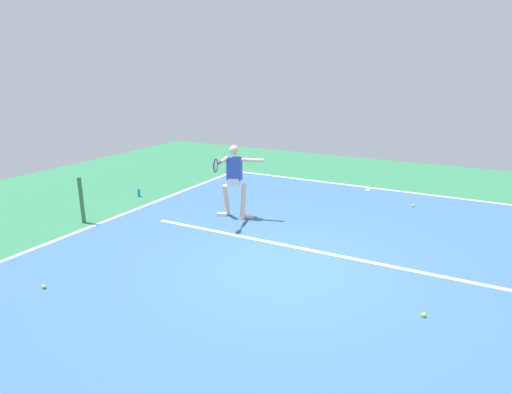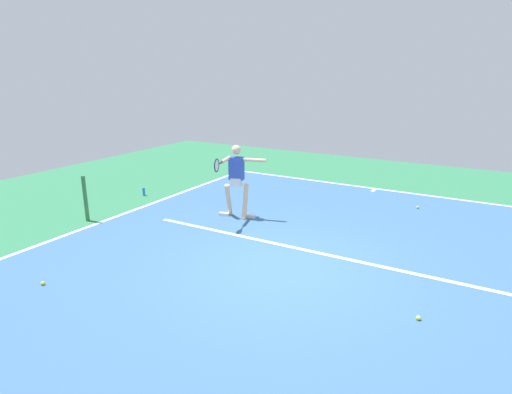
% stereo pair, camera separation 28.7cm
% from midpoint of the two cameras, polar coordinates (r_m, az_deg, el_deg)
% --- Properties ---
extents(ground_plane, '(21.17, 21.17, 0.00)m').
position_cam_midpoint_polar(ground_plane, '(7.72, 2.68, -9.36)').
color(ground_plane, '#2D754C').
extents(court_surface, '(9.48, 12.42, 0.00)m').
position_cam_midpoint_polar(court_surface, '(7.72, 2.68, -9.35)').
color(court_surface, '#38608E').
rests_on(court_surface, ground_plane).
extents(court_line_baseline_near, '(9.48, 0.10, 0.01)m').
position_cam_midpoint_polar(court_line_baseline_near, '(13.24, 14.22, 1.22)').
color(court_line_baseline_near, white).
rests_on(court_line_baseline_near, ground_plane).
extents(court_line_sideline_right, '(0.10, 12.42, 0.01)m').
position_cam_midpoint_polar(court_line_sideline_right, '(10.45, -21.25, -3.47)').
color(court_line_sideline_right, white).
rests_on(court_line_sideline_right, ground_plane).
extents(court_line_service, '(7.11, 0.10, 0.01)m').
position_cam_midpoint_polar(court_line_service, '(8.52, 5.45, -6.86)').
color(court_line_service, white).
rests_on(court_line_service, ground_plane).
extents(court_line_centre_mark, '(0.10, 0.30, 0.01)m').
position_cam_midpoint_polar(court_line_centre_mark, '(13.05, 14.00, 1.02)').
color(court_line_centre_mark, white).
rests_on(court_line_centre_mark, ground_plane).
extents(net_post, '(0.09, 0.09, 1.07)m').
position_cam_midpoint_polar(net_post, '(10.56, -22.80, -0.41)').
color(net_post, '#38753D').
rests_on(net_post, ground_plane).
extents(tennis_player, '(1.13, 1.28, 1.74)m').
position_cam_midpoint_polar(tennis_player, '(10.00, -3.71, 2.67)').
color(tennis_player, beige).
rests_on(tennis_player, ground_plane).
extents(tennis_ball_by_sideline, '(0.07, 0.07, 0.07)m').
position_cam_midpoint_polar(tennis_ball_by_sideline, '(11.68, 19.37, -1.08)').
color(tennis_ball_by_sideline, '#CCE033').
rests_on(tennis_ball_by_sideline, ground_plane).
extents(tennis_ball_by_baseline, '(0.07, 0.07, 0.07)m').
position_cam_midpoint_polar(tennis_ball_by_baseline, '(7.87, -27.21, -10.52)').
color(tennis_ball_by_baseline, '#CCE033').
rests_on(tennis_ball_by_baseline, ground_plane).
extents(tennis_ball_near_service_line, '(0.07, 0.07, 0.07)m').
position_cam_midpoint_polar(tennis_ball_near_service_line, '(6.70, 20.12, -14.44)').
color(tennis_ball_near_service_line, '#C6E53D').
rests_on(tennis_ball_near_service_line, ground_plane).
extents(water_bottle, '(0.07, 0.07, 0.22)m').
position_cam_midpoint_polar(water_bottle, '(12.36, -15.87, 0.54)').
color(water_bottle, blue).
rests_on(water_bottle, ground_plane).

